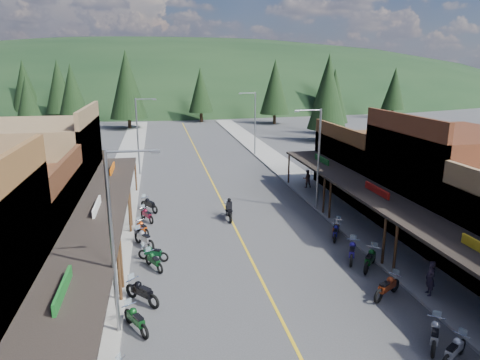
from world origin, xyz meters
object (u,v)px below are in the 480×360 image
pine_8 (29,106)px  streetlight_3 (254,121)px  pine_5 (328,81)px  bike_east_7 (352,250)px  shop_west_2 (3,225)px  bike_east_8 (336,232)px  pedestrian_east_a (430,278)px  bike_west_11 (147,214)px  bike_east_3 (454,349)px  shop_east_3 (375,166)px  pine_9 (334,96)px  pedestrian_east_b (307,179)px  streetlight_1 (139,133)px  pine_1 (59,86)px  bike_west_5 (136,319)px  rider_on_bike (229,211)px  bike_west_7 (154,260)px  shop_west_3 (43,169)px  streetlight_2 (317,155)px  bike_west_9 (144,238)px  pine_2 (127,84)px  pine_4 (275,87)px  pine_3 (201,90)px  pine_11 (328,94)px  bike_west_8 (153,252)px  pine_10 (73,95)px  bike_west_6 (142,291)px  streetlight_0 (115,236)px  bike_west_12 (149,204)px  shop_east_2 (447,183)px  bike_west_10 (142,227)px  bike_east_4 (435,333)px  pine_7 (25,86)px  bike_east_5 (387,286)px

pine_8 → streetlight_3: bearing=-19.1°
pine_5 → bike_east_7: bearing=-111.1°
shop_west_2 → bike_east_8: 20.00m
pedestrian_east_a → bike_east_8: bearing=-157.9°
bike_west_11 → bike_east_3: bearing=-83.3°
shop_east_3 → bike_east_3: (-8.05, -21.64, -1.97)m
pine_9 → pedestrian_east_b: (-15.64, -31.20, -5.39)m
streetlight_1 → pine_1: pine_1 is taller
bike_west_5 → bike_east_8: size_ratio=1.11×
rider_on_bike → bike_west_7: bearing=-126.7°
shop_west_3 → streetlight_2: (20.74, -3.30, 0.94)m
pine_1 → rider_on_bike: bearing=-69.2°
bike_west_7 → bike_west_9: bearing=72.8°
pine_1 → pine_2: bearing=-40.6°
pine_2 → pine_4: size_ratio=1.12×
streetlight_1 → pine_3: bearing=76.0°
pedestrian_east_b → streetlight_1: bearing=-23.6°
streetlight_1 → rider_on_bike: 16.85m
shop_west_2 → bike_west_7: shop_west_2 is taller
pine_9 → pine_11: pine_11 is taller
bike_west_8 → bike_east_8: 11.86m
shop_east_3 → shop_west_2: bearing=-160.8°
pine_4 → pine_3: bearing=156.8°
pine_10 → pedestrian_east_b: pine_10 is taller
pine_5 → bike_west_6: bearing=-118.0°
pedestrian_east_b → pine_8: bearing=-36.2°
pine_1 → pedestrian_east_b: pine_1 is taller
bike_west_9 → shop_west_3: bearing=100.2°
shop_west_3 → streetlight_3: size_ratio=1.36×
streetlight_0 → bike_west_12: streetlight_0 is taller
pine_9 → bike_east_3: pine_9 is taller
bike_west_9 → shop_east_2: bearing=-36.6°
streetlight_1 → pedestrian_east_a: streetlight_1 is taller
bike_east_7 → pedestrian_east_a: 4.96m
bike_west_6 → bike_west_10: bearing=49.6°
bike_west_7 → bike_west_5: bearing=-125.1°
pine_5 → shop_east_2: bearing=-106.0°
shop_east_3 → streetlight_2: (-6.80, -3.30, 1.93)m
streetlight_2 → pine_3: bearing=92.9°
streetlight_0 → bike_east_8: streetlight_0 is taller
bike_west_9 → shop_east_3: bearing=-10.3°
bike_east_4 → pine_7: bearing=150.6°
pine_10 → bike_west_10: (11.60, -44.74, -6.26)m
bike_west_11 → bike_west_12: (0.14, 2.23, 0.08)m
bike_east_5 → streetlight_3: bearing=147.0°
streetlight_2 → pine_8: bearing=132.1°
shop_west_2 → bike_west_7: bearing=-12.8°
shop_east_2 → bike_east_8: shop_east_2 is taller
pine_4 → bike_east_5: size_ratio=5.72×
shop_east_3 → bike_east_7: (-7.99, -12.57, -1.88)m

